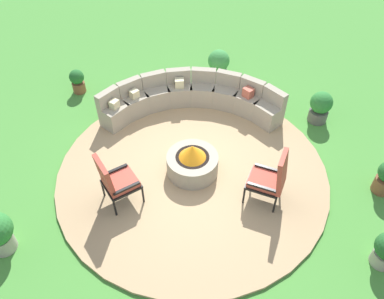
# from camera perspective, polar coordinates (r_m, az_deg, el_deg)

# --- Properties ---
(ground_plane) EXTENTS (24.00, 24.00, 0.00)m
(ground_plane) POSITION_cam_1_polar(r_m,az_deg,el_deg) (7.59, 0.06, -3.47)
(ground_plane) COLOR #478C38
(patio_circle) EXTENTS (5.22, 5.22, 0.06)m
(patio_circle) POSITION_cam_1_polar(r_m,az_deg,el_deg) (7.57, 0.06, -3.32)
(patio_circle) COLOR tan
(patio_circle) RESTS_ON ground_plane
(fire_pit) EXTENTS (0.99, 0.99, 0.68)m
(fire_pit) POSITION_cam_1_polar(r_m,az_deg,el_deg) (7.36, 0.06, -1.83)
(fire_pit) COLOR #9E937F
(fire_pit) RESTS_ON patio_circle
(curved_stone_bench) EXTENTS (4.00, 1.40, 0.81)m
(curved_stone_bench) POSITION_cam_1_polar(r_m,az_deg,el_deg) (8.70, -0.14, 7.46)
(curved_stone_bench) COLOR #9E937F
(curved_stone_bench) RESTS_ON patio_circle
(lounge_chair_front_left) EXTENTS (0.78, 0.78, 1.13)m
(lounge_chair_front_left) POSITION_cam_1_polar(r_m,az_deg,el_deg) (6.77, -11.26, -4.46)
(lounge_chair_front_left) COLOR black
(lounge_chair_front_left) RESTS_ON patio_circle
(lounge_chair_front_right) EXTENTS (0.78, 0.74, 1.15)m
(lounge_chair_front_right) POSITION_cam_1_polar(r_m,az_deg,el_deg) (6.81, 11.58, -4.13)
(lounge_chair_front_right) COLOR black
(lounge_chair_front_right) RESTS_ON patio_circle
(potted_plant_0) EXTENTS (0.35, 0.35, 0.59)m
(potted_plant_0) POSITION_cam_1_polar(r_m,az_deg,el_deg) (9.78, -16.50, 9.73)
(potted_plant_0) COLOR brown
(potted_plant_0) RESTS_ON ground_plane
(potted_plant_3) EXTENTS (0.53, 0.53, 0.77)m
(potted_plant_3) POSITION_cam_1_polar(r_m,az_deg,el_deg) (9.83, 3.94, 12.49)
(potted_plant_3) COLOR #605B56
(potted_plant_3) RESTS_ON ground_plane
(potted_plant_5) EXTENTS (0.48, 0.48, 0.74)m
(potted_plant_5) POSITION_cam_1_polar(r_m,az_deg,el_deg) (8.93, 18.37, 6.04)
(potted_plant_5) COLOR #605B56
(potted_plant_5) RESTS_ON ground_plane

